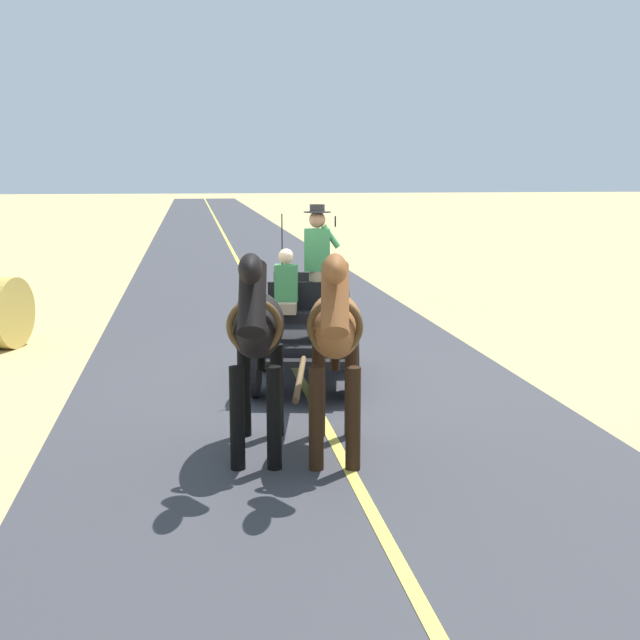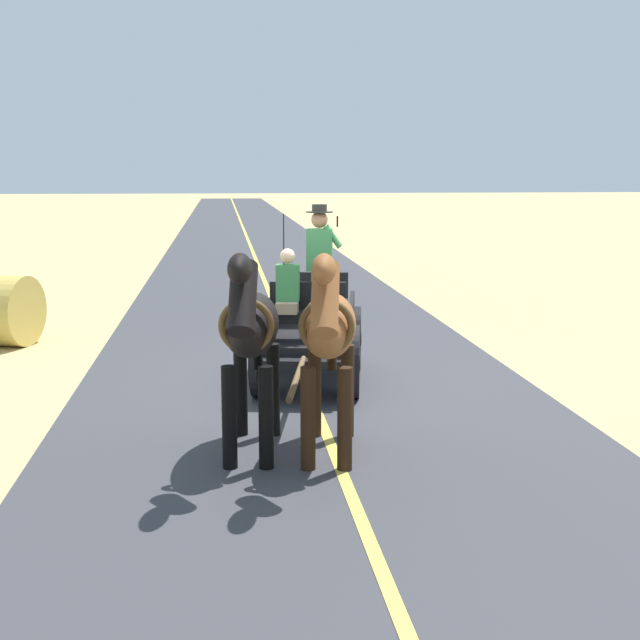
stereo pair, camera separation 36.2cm
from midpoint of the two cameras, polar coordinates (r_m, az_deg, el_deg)
ground_plane at (r=11.85m, az=-0.03°, el=-4.40°), size 200.00×200.00×0.00m
road_surface at (r=11.85m, az=-0.03°, el=-4.38°), size 6.29×160.00×0.01m
road_centre_stripe at (r=11.84m, az=-0.03°, el=-4.36°), size 0.12×160.00×0.00m
horse_drawn_carriage at (r=11.77m, az=0.20°, el=-0.43°), size 1.81×4.51×2.50m
horse_near_side at (r=8.68m, az=1.77°, el=-0.76°), size 0.82×2.15×2.21m
horse_off_side at (r=8.74m, az=-3.49°, el=-0.70°), size 0.75×2.15×2.21m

